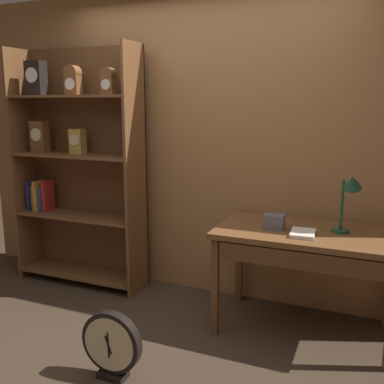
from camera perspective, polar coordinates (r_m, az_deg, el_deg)
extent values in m
plane|color=#3D2D21|center=(2.99, -7.95, -22.30)|extent=(10.00, 10.00, 0.00)
cube|color=#9E6B3D|center=(3.75, 2.30, 6.02)|extent=(4.80, 0.05, 2.60)
cube|color=brown|center=(4.46, -20.93, 3.20)|extent=(0.02, 0.34, 2.14)
cube|color=brown|center=(3.74, -7.34, 2.38)|extent=(0.02, 0.34, 2.14)
cube|color=brown|center=(4.20, -13.37, 3.17)|extent=(1.23, 0.01, 2.14)
cube|color=brown|center=(4.33, -14.06, -10.16)|extent=(1.18, 0.33, 0.02)
cube|color=brown|center=(4.16, -14.43, -3.00)|extent=(1.18, 0.33, 0.02)
cube|color=brown|center=(4.06, -14.83, 4.64)|extent=(1.18, 0.33, 0.02)
cube|color=brown|center=(4.03, -15.21, 11.91)|extent=(1.18, 0.33, 0.02)
cube|color=black|center=(4.27, -19.61, 13.77)|extent=(0.17, 0.11, 0.30)
cylinder|color=silver|center=(4.23, -20.18, 14.08)|extent=(0.13, 0.01, 0.13)
cube|color=brown|center=(4.28, -19.18, 6.80)|extent=(0.15, 0.09, 0.29)
cylinder|color=#C6B78C|center=(4.24, -19.66, 7.03)|extent=(0.12, 0.01, 0.12)
cube|color=brown|center=(4.04, -15.18, 13.20)|extent=(0.13, 0.09, 0.16)
cylinder|color=brown|center=(4.05, -15.26, 14.72)|extent=(0.13, 0.09, 0.13)
cylinder|color=silver|center=(4.01, -15.63, 13.38)|extent=(0.10, 0.01, 0.10)
cube|color=#B28C38|center=(4.05, -14.64, 6.37)|extent=(0.13, 0.09, 0.22)
cylinder|color=#C6B78C|center=(4.01, -15.09, 6.55)|extent=(0.10, 0.01, 0.10)
cube|color=brown|center=(3.82, -10.78, 13.38)|extent=(0.11, 0.08, 0.14)
cylinder|color=brown|center=(3.82, -10.83, 14.79)|extent=(0.11, 0.08, 0.11)
cylinder|color=silver|center=(3.78, -11.17, 13.55)|extent=(0.09, 0.01, 0.09)
cube|color=#19234C|center=(4.46, -19.91, -0.40)|extent=(0.04, 0.16, 0.27)
cube|color=brown|center=(4.43, -19.43, -0.64)|extent=(0.02, 0.15, 0.24)
cube|color=#B78C2D|center=(4.40, -19.19, -0.43)|extent=(0.03, 0.16, 0.29)
cube|color=navy|center=(4.39, -18.66, -0.85)|extent=(0.03, 0.13, 0.22)
cube|color=maroon|center=(4.35, -18.21, -0.45)|extent=(0.04, 0.14, 0.29)
cube|color=brown|center=(3.24, 14.64, -5.19)|extent=(1.26, 0.70, 0.04)
cube|color=brown|center=(3.22, 3.02, -12.20)|extent=(0.05, 0.05, 0.73)
cube|color=brown|center=(3.75, 6.18, -8.71)|extent=(0.05, 0.05, 0.73)
cube|color=#55351C|center=(2.95, 13.60, -8.61)|extent=(1.07, 0.03, 0.12)
cylinder|color=#1E472D|center=(3.26, 18.72, -4.79)|extent=(0.12, 0.12, 0.02)
cylinder|color=#1E472D|center=(3.21, 18.93, -1.62)|extent=(0.02, 0.02, 0.35)
cone|color=#1E472D|center=(3.13, 20.17, 1.23)|extent=(0.13, 0.16, 0.14)
cube|color=#595960|center=(3.21, 10.64, -3.82)|extent=(0.14, 0.11, 0.11)
cube|color=silver|center=(3.11, 14.22, -5.24)|extent=(0.17, 0.23, 0.02)
cube|color=black|center=(2.96, -10.23, -22.27)|extent=(0.18, 0.11, 0.04)
cylinder|color=black|center=(2.85, -10.40, -18.65)|extent=(0.39, 0.06, 0.39)
cylinder|color=#C6B78C|center=(2.82, -10.79, -18.95)|extent=(0.34, 0.01, 0.34)
cube|color=black|center=(2.82, -10.84, -18.98)|extent=(0.05, 0.01, 0.12)
cube|color=black|center=(2.82, -10.85, -18.99)|extent=(0.01, 0.01, 0.17)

